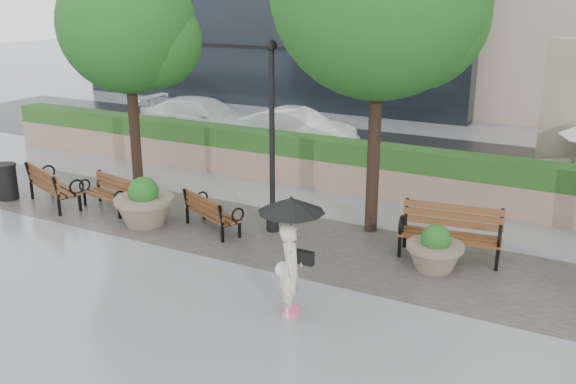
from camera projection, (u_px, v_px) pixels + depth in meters
The scene contains 16 objects.
ground at pixel (187, 290), 11.61m from camera, with size 100.00×100.00×0.00m, color gray.
cobble_strip at pixel (269, 236), 14.12m from camera, with size 28.00×3.20×0.01m, color #383330.
hedge_wall at pixel (343, 165), 17.28m from camera, with size 24.00×0.80×1.35m.
asphalt_street at pixel (392, 157), 20.84m from camera, with size 40.00×7.00×0.00m, color black.
bench_0 at pixel (55, 194), 16.08m from camera, with size 1.98×1.33×0.99m.
bench_1 at pixel (109, 200), 15.75m from camera, with size 1.63×0.93×0.83m.
bench_2 at pixel (212, 220), 14.39m from camera, with size 1.68×1.20×0.85m.
bench_3 at pixel (449, 244), 12.87m from camera, with size 2.07×1.05×1.06m.
planter_left at pixel (144, 206), 14.70m from camera, with size 1.36×1.36×1.14m.
planter_right at pixel (435, 252), 12.34m from camera, with size 1.10×1.10×0.92m.
trash_bin at pixel (7, 183), 16.49m from camera, with size 0.54×0.54×0.90m, color black.
lamppost at pixel (272, 151), 13.88m from camera, with size 0.28×0.28×4.21m.
tree_0 at pixel (134, 29), 16.43m from camera, with size 3.60×3.53×6.11m.
car_left at pixel (203, 118), 23.34m from camera, with size 2.01×4.94×1.43m, color white.
car_right at pixel (298, 129), 21.87m from camera, with size 1.40×4.01×1.32m, color white.
pedestrian at pixel (291, 245), 10.43m from camera, with size 1.10×1.10×2.02m.
Camera 1 is at (6.61, -8.40, 5.20)m, focal length 40.00 mm.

